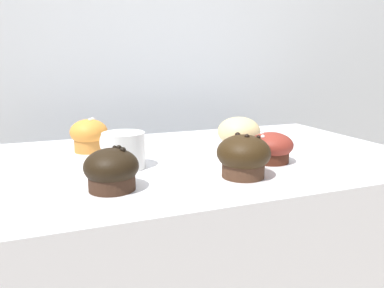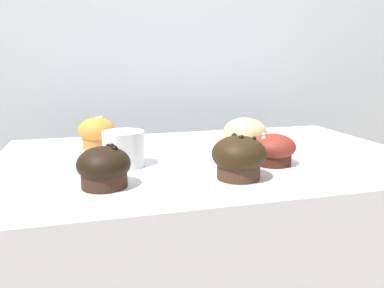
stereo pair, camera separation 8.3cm
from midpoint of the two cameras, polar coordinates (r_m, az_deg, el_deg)
wall_back at (r=1.49m, az=-8.58°, el=1.85°), size 3.20×0.10×1.80m
muffin_front_center at (r=0.86m, az=9.29°, el=-0.57°), size 0.10×0.10×0.07m
muffin_back_left at (r=0.97m, az=4.73°, el=1.51°), size 0.11×0.11×0.08m
muffin_back_right at (r=0.69m, az=-15.59°, el=-3.91°), size 0.10×0.10×0.08m
muffin_front_left at (r=0.74m, az=4.80°, el=-1.91°), size 0.11×0.11×0.09m
muffin_front_right at (r=0.99m, az=-17.76°, el=1.27°), size 0.09×0.09×0.09m
coffee_cup at (r=0.82m, az=-13.34°, el=-0.82°), size 0.09×0.13×0.08m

